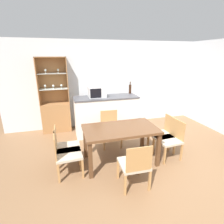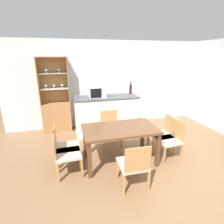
# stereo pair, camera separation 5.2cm
# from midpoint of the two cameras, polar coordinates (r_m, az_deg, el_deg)

# --- Properties ---
(ground_plane) EXTENTS (18.00, 18.00, 0.00)m
(ground_plane) POSITION_cam_midpoint_polar(r_m,az_deg,el_deg) (3.74, 14.96, -17.33)
(ground_plane) COLOR brown
(wall_back) EXTENTS (6.80, 0.06, 2.55)m
(wall_back) POSITION_cam_midpoint_polar(r_m,az_deg,el_deg) (5.54, 2.59, 9.22)
(wall_back) COLOR silver
(wall_back) RESTS_ON ground_plane
(kitchen_counter) EXTENTS (1.73, 0.63, 1.06)m
(kitchen_counter) POSITION_cam_midpoint_polar(r_m,az_deg,el_deg) (4.89, -1.53, -1.00)
(kitchen_counter) COLOR white
(kitchen_counter) RESTS_ON ground_plane
(display_cabinet) EXTENTS (0.79, 0.36, 2.09)m
(display_cabinet) POSITION_cam_midpoint_polar(r_m,az_deg,el_deg) (5.27, -17.36, 0.32)
(display_cabinet) COLOR #A37042
(display_cabinet) RESTS_ON ground_plane
(dining_table) EXTENTS (1.46, 0.84, 0.75)m
(dining_table) POSITION_cam_midpoint_polar(r_m,az_deg,el_deg) (3.51, 3.01, -6.67)
(dining_table) COLOR brown
(dining_table) RESTS_ON ground_plane
(dining_chair_side_right_near) EXTENTS (0.49, 0.49, 0.83)m
(dining_chair_side_right_near) POSITION_cam_midpoint_polar(r_m,az_deg,el_deg) (3.95, 18.69, -8.50)
(dining_chair_side_right_near) COLOR #C1B299
(dining_chair_side_right_near) RESTS_ON ground_plane
(dining_chair_side_left_far) EXTENTS (0.46, 0.46, 0.83)m
(dining_chair_side_left_far) POSITION_cam_midpoint_polar(r_m,az_deg,el_deg) (3.59, -14.60, -10.93)
(dining_chair_side_left_far) COLOR #C1B299
(dining_chair_side_left_far) RESTS_ON ground_plane
(dining_chair_side_right_far) EXTENTS (0.49, 0.49, 0.83)m
(dining_chair_side_right_far) POSITION_cam_midpoint_polar(r_m,az_deg,el_deg) (4.14, 16.81, -7.06)
(dining_chair_side_right_far) COLOR #C1B299
(dining_chair_side_right_far) RESTS_ON ground_plane
(dining_chair_head_far) EXTENTS (0.47, 0.47, 0.83)m
(dining_chair_head_far) POSITION_cam_midpoint_polar(r_m,az_deg,el_deg) (4.28, -0.15, -5.42)
(dining_chair_head_far) COLOR #C1B299
(dining_chair_head_far) RESTS_ON ground_plane
(dining_chair_head_near) EXTENTS (0.47, 0.47, 0.83)m
(dining_chair_head_near) POSITION_cam_midpoint_polar(r_m,az_deg,el_deg) (3.00, 7.53, -16.69)
(dining_chair_head_near) COLOR #C1B299
(dining_chair_head_near) RESTS_ON ground_plane
(dining_chair_side_left_near) EXTENTS (0.48, 0.48, 0.83)m
(dining_chair_side_left_near) POSITION_cam_midpoint_polar(r_m,az_deg,el_deg) (3.37, -14.53, -12.99)
(dining_chair_side_left_near) COLOR #C1B299
(dining_chair_side_left_near) RESTS_ON ground_plane
(microwave) EXTENTS (0.45, 0.37, 0.28)m
(microwave) POSITION_cam_midpoint_polar(r_m,az_deg,el_deg) (4.69, -4.53, 6.60)
(microwave) COLOR silver
(microwave) RESTS_ON kitchen_counter
(wine_bottle) EXTENTS (0.07, 0.07, 0.34)m
(wine_bottle) POSITION_cam_midpoint_polar(r_m,az_deg,el_deg) (5.15, 6.39, 7.56)
(wine_bottle) COLOR black
(wine_bottle) RESTS_ON kitchen_counter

